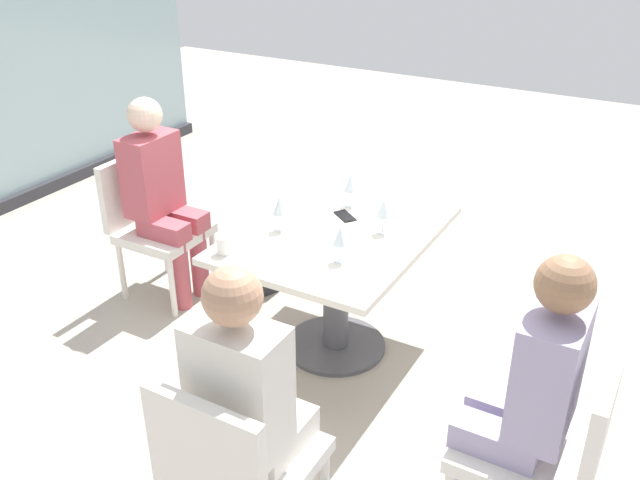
{
  "coord_description": "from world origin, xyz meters",
  "views": [
    {
      "loc": [
        -2.84,
        -1.51,
        2.32
      ],
      "look_at": [
        0.0,
        0.1,
        0.65
      ],
      "focal_mm": 38.99,
      "sensor_mm": 36.0,
      "label": 1
    }
  ],
  "objects_px": {
    "chair_near_window": "(151,219)",
    "coffee_cup": "(224,245)",
    "person_near_window": "(161,192)",
    "handbag_2": "(253,274)",
    "wine_glass_1": "(383,209)",
    "wine_glass_3": "(280,207)",
    "person_side_end": "(250,399)",
    "chair_side_end": "(235,462)",
    "person_front_left": "(527,390)",
    "chair_front_left": "(550,443)",
    "wine_glass_2": "(350,184)",
    "wine_glass_0": "(340,236)",
    "cell_phone_on_table": "(345,216)",
    "dining_table_main": "(336,262)"
  },
  "relations": [
    {
      "from": "chair_near_window",
      "to": "coffee_cup",
      "type": "xyz_separation_m",
      "value": [
        -0.49,
        -0.93,
        0.28
      ]
    },
    {
      "from": "person_near_window",
      "to": "handbag_2",
      "type": "distance_m",
      "value": 0.76
    },
    {
      "from": "coffee_cup",
      "to": "handbag_2",
      "type": "xyz_separation_m",
      "value": [
        0.73,
        0.37,
        -0.64
      ]
    },
    {
      "from": "wine_glass_1",
      "to": "wine_glass_3",
      "type": "xyz_separation_m",
      "value": [
        -0.23,
        0.47,
        0.0
      ]
    },
    {
      "from": "wine_glass_1",
      "to": "handbag_2",
      "type": "height_order",
      "value": "wine_glass_1"
    },
    {
      "from": "coffee_cup",
      "to": "person_side_end",
      "type": "bearing_deg",
      "value": -138.8
    },
    {
      "from": "person_near_window",
      "to": "chair_side_end",
      "type": "bearing_deg",
      "value": -132.43
    },
    {
      "from": "person_near_window",
      "to": "person_front_left",
      "type": "bearing_deg",
      "value": -107.57
    },
    {
      "from": "chair_front_left",
      "to": "wine_glass_2",
      "type": "height_order",
      "value": "wine_glass_2"
    },
    {
      "from": "wine_glass_0",
      "to": "wine_glass_2",
      "type": "bearing_deg",
      "value": 23.08
    },
    {
      "from": "chair_near_window",
      "to": "wine_glass_1",
      "type": "relative_size",
      "value": 4.7
    },
    {
      "from": "wine_glass_1",
      "to": "cell_phone_on_table",
      "type": "xyz_separation_m",
      "value": [
        0.07,
        0.26,
        -0.13
      ]
    },
    {
      "from": "person_side_end",
      "to": "handbag_2",
      "type": "bearing_deg",
      "value": 34.89
    },
    {
      "from": "person_front_left",
      "to": "wine_glass_0",
      "type": "distance_m",
      "value": 1.13
    },
    {
      "from": "wine_glass_0",
      "to": "handbag_2",
      "type": "xyz_separation_m",
      "value": [
        0.53,
        0.89,
        -0.72
      ]
    },
    {
      "from": "dining_table_main",
      "to": "wine_glass_2",
      "type": "bearing_deg",
      "value": 15.16
    },
    {
      "from": "chair_side_end",
      "to": "person_front_left",
      "type": "xyz_separation_m",
      "value": [
        0.64,
        -0.84,
        0.2
      ]
    },
    {
      "from": "dining_table_main",
      "to": "person_side_end",
      "type": "height_order",
      "value": "person_side_end"
    },
    {
      "from": "chair_side_end",
      "to": "wine_glass_1",
      "type": "height_order",
      "value": "wine_glass_1"
    },
    {
      "from": "wine_glass_1",
      "to": "cell_phone_on_table",
      "type": "bearing_deg",
      "value": 73.72
    },
    {
      "from": "person_side_end",
      "to": "person_front_left",
      "type": "height_order",
      "value": "same"
    },
    {
      "from": "coffee_cup",
      "to": "chair_side_end",
      "type": "bearing_deg",
      "value": -142.41
    },
    {
      "from": "person_front_left",
      "to": "wine_glass_3",
      "type": "xyz_separation_m",
      "value": [
        0.61,
        1.44,
        0.16
      ]
    },
    {
      "from": "dining_table_main",
      "to": "person_side_end",
      "type": "relative_size",
      "value": 0.96
    },
    {
      "from": "chair_front_left",
      "to": "cell_phone_on_table",
      "type": "distance_m",
      "value": 1.64
    },
    {
      "from": "cell_phone_on_table",
      "to": "person_side_end",
      "type": "bearing_deg",
      "value": -129.38
    },
    {
      "from": "person_near_window",
      "to": "coffee_cup",
      "type": "bearing_deg",
      "value": -120.46
    },
    {
      "from": "person_side_end",
      "to": "wine_glass_1",
      "type": "xyz_separation_m",
      "value": [
        1.38,
        0.13,
        0.16
      ]
    },
    {
      "from": "chair_side_end",
      "to": "wine_glass_1",
      "type": "relative_size",
      "value": 4.7
    },
    {
      "from": "chair_side_end",
      "to": "chair_front_left",
      "type": "xyz_separation_m",
      "value": [
        0.64,
        -0.95,
        0.0
      ]
    },
    {
      "from": "person_front_left",
      "to": "coffee_cup",
      "type": "bearing_deg",
      "value": 80.29
    },
    {
      "from": "chair_front_left",
      "to": "chair_near_window",
      "type": "relative_size",
      "value": 1.0
    },
    {
      "from": "coffee_cup",
      "to": "handbag_2",
      "type": "bearing_deg",
      "value": 26.71
    },
    {
      "from": "person_front_left",
      "to": "person_near_window",
      "type": "bearing_deg",
      "value": 72.43
    },
    {
      "from": "chair_front_left",
      "to": "handbag_2",
      "type": "distance_m",
      "value": 2.28
    },
    {
      "from": "person_side_end",
      "to": "cell_phone_on_table",
      "type": "xyz_separation_m",
      "value": [
        1.45,
        0.38,
        0.03
      ]
    },
    {
      "from": "handbag_2",
      "to": "chair_near_window",
      "type": "bearing_deg",
      "value": 137.68
    },
    {
      "from": "chair_side_end",
      "to": "wine_glass_0",
      "type": "distance_m",
      "value": 1.18
    },
    {
      "from": "cell_phone_on_table",
      "to": "handbag_2",
      "type": "height_order",
      "value": "cell_phone_on_table"
    },
    {
      "from": "person_front_left",
      "to": "person_near_window",
      "type": "relative_size",
      "value": 1.0
    },
    {
      "from": "wine_glass_0",
      "to": "coffee_cup",
      "type": "distance_m",
      "value": 0.57
    },
    {
      "from": "person_side_end",
      "to": "coffee_cup",
      "type": "bearing_deg",
      "value": 41.2
    },
    {
      "from": "person_near_window",
      "to": "wine_glass_3",
      "type": "relative_size",
      "value": 6.81
    },
    {
      "from": "wine_glass_0",
      "to": "wine_glass_3",
      "type": "bearing_deg",
      "value": 71.23
    },
    {
      "from": "person_side_end",
      "to": "wine_glass_1",
      "type": "distance_m",
      "value": 1.39
    },
    {
      "from": "wine_glass_1",
      "to": "dining_table_main",
      "type": "bearing_deg",
      "value": 113.8
    },
    {
      "from": "chair_side_end",
      "to": "handbag_2",
      "type": "xyz_separation_m",
      "value": [
        1.64,
        1.07,
        -0.36
      ]
    },
    {
      "from": "person_front_left",
      "to": "wine_glass_2",
      "type": "relative_size",
      "value": 6.81
    },
    {
      "from": "person_front_left",
      "to": "chair_near_window",
      "type": "bearing_deg",
      "value": 73.17
    },
    {
      "from": "dining_table_main",
      "to": "handbag_2",
      "type": "height_order",
      "value": "dining_table_main"
    }
  ]
}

